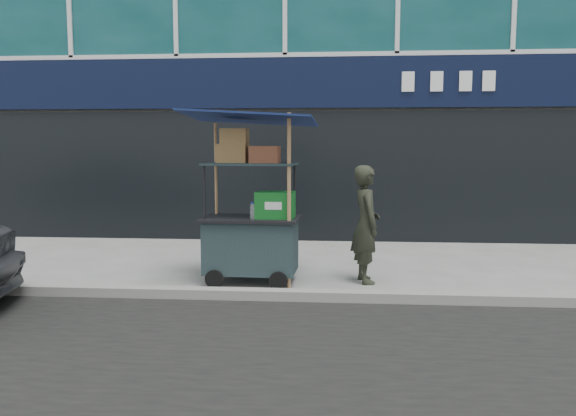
{
  "coord_description": "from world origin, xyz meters",
  "views": [
    {
      "loc": [
        0.88,
        -6.46,
        1.77
      ],
      "look_at": [
        0.27,
        1.2,
        0.91
      ],
      "focal_mm": 35.0,
      "sensor_mm": 36.0,
      "label": 1
    }
  ],
  "objects": [
    {
      "name": "curb",
      "position": [
        0.0,
        -0.2,
        0.06
      ],
      "size": [
        80.0,
        0.18,
        0.12
      ],
      "primitive_type": "cube",
      "color": "gray",
      "rests_on": "ground"
    },
    {
      "name": "ground",
      "position": [
        0.0,
        0.0,
        0.0
      ],
      "size": [
        80.0,
        80.0,
        0.0
      ],
      "primitive_type": "plane",
      "color": "slate",
      "rests_on": "ground"
    },
    {
      "name": "vendor_cart",
      "position": [
        -0.15,
        0.61,
        0.77
      ],
      "size": [
        1.68,
        1.23,
        2.21
      ],
      "rotation": [
        0.0,
        0.0,
        -0.05
      ],
      "color": "black",
      "rests_on": "ground"
    },
    {
      "name": "vendor_man",
      "position": [
        1.31,
        0.76,
        0.76
      ],
      "size": [
        0.47,
        0.62,
        1.52
      ],
      "primitive_type": "imported",
      "rotation": [
        0.0,
        0.0,
        1.78
      ],
      "color": "#25281D",
      "rests_on": "ground"
    }
  ]
}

